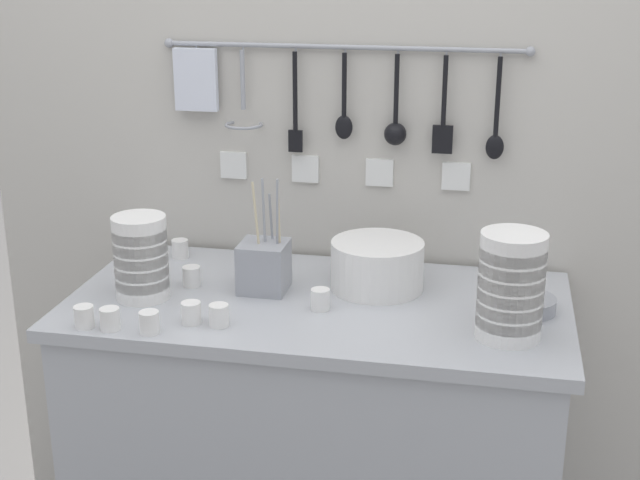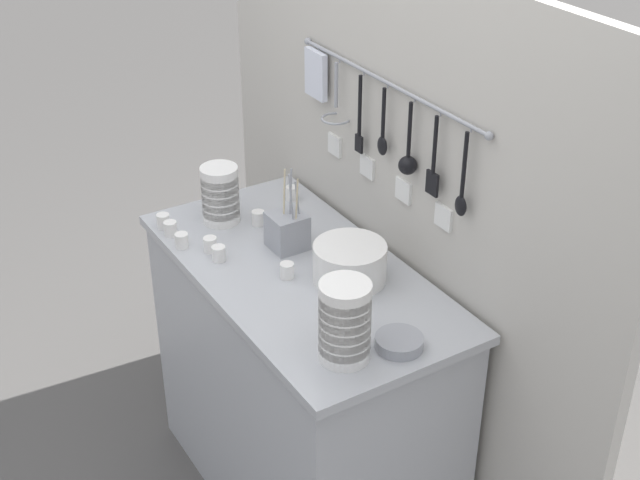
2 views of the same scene
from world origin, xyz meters
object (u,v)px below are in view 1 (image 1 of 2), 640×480
at_px(bowl_stack_back_corner, 141,257).
at_px(cup_by_caddy, 320,299).
at_px(bowl_stack_nested_right, 511,286).
at_px(steel_mixing_bowl, 526,304).
at_px(cup_edge_far, 149,322).
at_px(cup_front_left, 191,313).
at_px(cup_back_right, 180,249).
at_px(plate_stack, 377,265).
at_px(cup_front_right, 219,315).
at_px(cutlery_caddy, 264,266).
at_px(cup_mid_row, 192,276).
at_px(cup_edge_near, 110,319).
at_px(cup_beside_plates, 84,317).

xyz_separation_m(bowl_stack_back_corner, cup_by_caddy, (0.42, 0.01, -0.07)).
relative_size(bowl_stack_nested_right, steel_mixing_bowl, 1.74).
bearing_deg(cup_edge_far, cup_front_left, 43.59).
bearing_deg(cup_back_right, cup_by_caddy, -31.65).
relative_size(plate_stack, cup_edge_far, 4.54).
bearing_deg(cup_front_right, cup_edge_far, -153.80).
xyz_separation_m(plate_stack, cup_edge_far, (-0.44, -0.35, -0.03)).
distance_m(cutlery_caddy, cup_by_caddy, 0.18).
distance_m(cutlery_caddy, cup_mid_row, 0.18).
xyz_separation_m(cup_back_right, cup_front_left, (0.17, -0.40, 0.00)).
height_order(plate_stack, cup_edge_near, plate_stack).
bearing_deg(cup_mid_row, cup_edge_far, -89.38).
bearing_deg(cup_edge_far, plate_stack, 38.84).
distance_m(steel_mixing_bowl, cutlery_caddy, 0.61).
height_order(cup_edge_far, cup_front_right, same).
bearing_deg(cup_front_right, bowl_stack_back_corner, 151.89).
bearing_deg(bowl_stack_nested_right, cup_edge_near, -170.93).
height_order(bowl_stack_nested_right, plate_stack, bowl_stack_nested_right).
bearing_deg(cup_back_right, cup_edge_far, -77.82).
height_order(plate_stack, cup_front_right, plate_stack).
xyz_separation_m(cutlery_caddy, cup_by_caddy, (0.15, -0.09, -0.04)).
xyz_separation_m(cup_mid_row, cup_front_right, (0.14, -0.21, 0.00)).
relative_size(plate_stack, cup_front_right, 4.54).
distance_m(steel_mixing_bowl, cup_mid_row, 0.79).
xyz_separation_m(bowl_stack_nested_right, cup_edge_far, (-0.75, -0.13, -0.09)).
bearing_deg(steel_mixing_bowl, cup_front_left, -163.25).
height_order(cutlery_caddy, cup_front_left, cutlery_caddy).
distance_m(cup_edge_far, cup_by_caddy, 0.38).
bearing_deg(bowl_stack_nested_right, cup_front_left, -174.35).
bearing_deg(cup_beside_plates, bowl_stack_back_corner, 72.21).
bearing_deg(bowl_stack_nested_right, cup_beside_plates, -171.52).
bearing_deg(cup_front_left, cup_mid_row, 109.11).
height_order(bowl_stack_back_corner, steel_mixing_bowl, bowl_stack_back_corner).
bearing_deg(cup_mid_row, cup_back_right, 117.57).
height_order(cutlery_caddy, cup_edge_far, cutlery_caddy).
bearing_deg(cup_by_caddy, plate_stack, 55.31).
height_order(cup_edge_near, cup_beside_plates, same).
distance_m(cup_back_right, cup_by_caddy, 0.51).
relative_size(bowl_stack_back_corner, cup_front_left, 4.06).
bearing_deg(bowl_stack_back_corner, cup_edge_near, -89.92).
distance_m(cup_edge_near, cup_by_caddy, 0.46).
bearing_deg(cup_by_caddy, cup_front_right, -146.19).
bearing_deg(cutlery_caddy, steel_mixing_bowl, -0.50).
bearing_deg(bowl_stack_back_corner, cup_beside_plates, -107.79).
relative_size(cup_beside_plates, cup_front_left, 1.00).
relative_size(cup_front_right, cup_back_right, 1.00).
bearing_deg(cup_edge_far, cup_edge_near, 180.00).
xyz_separation_m(bowl_stack_back_corner, cup_front_right, (0.22, -0.12, -0.07)).
distance_m(cup_beside_plates, cup_front_left, 0.23).
distance_m(bowl_stack_nested_right, steel_mixing_bowl, 0.18).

